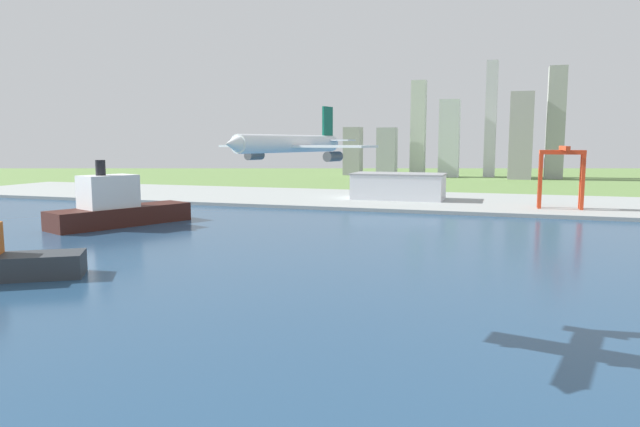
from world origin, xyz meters
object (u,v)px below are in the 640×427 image
airplane_landing (290,144)px  cargo_ship (117,207)px  warehouse_main (398,186)px  port_crane_red (562,163)px

airplane_landing → cargo_ship: bearing=138.0°
warehouse_main → airplane_landing: bearing=-84.5°
cargo_ship → airplane_landing: bearing=-42.0°
airplane_landing → warehouse_main: (-29.83, 310.15, -32.98)m
airplane_landing → warehouse_main: airplane_landing is taller
cargo_ship → port_crane_red: 274.99m
airplane_landing → port_crane_red: bearing=73.5°
port_crane_red → warehouse_main: (-111.83, 32.76, -20.03)m
cargo_ship → warehouse_main: cargo_ship is taller
airplane_landing → warehouse_main: 313.32m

